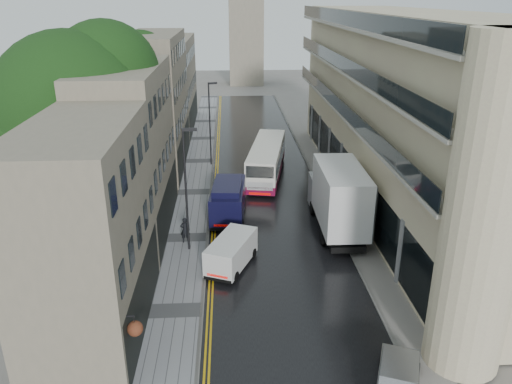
{
  "coord_description": "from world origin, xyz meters",
  "views": [
    {
      "loc": [
        -3.0,
        -10.82,
        15.13
      ],
      "look_at": [
        -1.36,
        18.0,
        3.74
      ],
      "focal_mm": 35.0,
      "sensor_mm": 36.0,
      "label": 1
    }
  ],
  "objects_px": {
    "tree_far": "(122,105)",
    "navy_van": "(211,209)",
    "tree_near": "(76,136)",
    "lamp_post_far": "(210,125)",
    "white_van": "(208,262)",
    "white_lorry": "(324,210)",
    "pedestrian": "(185,230)",
    "cream_bus": "(250,171)",
    "lamp_post_near": "(186,192)"
  },
  "relations": [
    {
      "from": "white_lorry",
      "to": "tree_far",
      "type": "bearing_deg",
      "value": 136.15
    },
    {
      "from": "lamp_post_far",
      "to": "white_van",
      "type": "bearing_deg",
      "value": -108.14
    },
    {
      "from": "white_lorry",
      "to": "pedestrian",
      "type": "xyz_separation_m",
      "value": [
        -8.91,
        0.61,
        -1.43
      ]
    },
    {
      "from": "pedestrian",
      "to": "white_van",
      "type": "bearing_deg",
      "value": 111.56
    },
    {
      "from": "white_van",
      "to": "navy_van",
      "type": "xyz_separation_m",
      "value": [
        0.0,
        6.41,
        0.48
      ]
    },
    {
      "from": "cream_bus",
      "to": "white_van",
      "type": "distance_m",
      "value": 14.49
    },
    {
      "from": "white_lorry",
      "to": "pedestrian",
      "type": "bearing_deg",
      "value": 177.09
    },
    {
      "from": "pedestrian",
      "to": "lamp_post_near",
      "type": "relative_size",
      "value": 0.22
    },
    {
      "from": "tree_near",
      "to": "tree_far",
      "type": "xyz_separation_m",
      "value": [
        0.3,
        13.0,
        -0.72
      ]
    },
    {
      "from": "tree_far",
      "to": "navy_van",
      "type": "height_order",
      "value": "tree_far"
    },
    {
      "from": "tree_far",
      "to": "lamp_post_far",
      "type": "distance_m",
      "value": 8.0
    },
    {
      "from": "cream_bus",
      "to": "lamp_post_near",
      "type": "distance_m",
      "value": 12.02
    },
    {
      "from": "tree_far",
      "to": "tree_near",
      "type": "bearing_deg",
      "value": -91.32
    },
    {
      "from": "tree_far",
      "to": "white_van",
      "type": "xyz_separation_m",
      "value": [
        7.9,
        -18.69,
        -5.26
      ]
    },
    {
      "from": "white_van",
      "to": "lamp_post_far",
      "type": "xyz_separation_m",
      "value": [
        -0.4,
        20.31,
        3.0
      ]
    },
    {
      "from": "tree_near",
      "to": "lamp_post_near",
      "type": "bearing_deg",
      "value": -19.57
    },
    {
      "from": "tree_near",
      "to": "white_van",
      "type": "height_order",
      "value": "tree_near"
    },
    {
      "from": "navy_van",
      "to": "pedestrian",
      "type": "height_order",
      "value": "navy_van"
    },
    {
      "from": "cream_bus",
      "to": "white_lorry",
      "type": "relative_size",
      "value": 1.18
    },
    {
      "from": "tree_near",
      "to": "tree_far",
      "type": "height_order",
      "value": "tree_near"
    },
    {
      "from": "cream_bus",
      "to": "lamp_post_far",
      "type": "bearing_deg",
      "value": 129.24
    },
    {
      "from": "navy_van",
      "to": "pedestrian",
      "type": "distance_m",
      "value": 2.78
    },
    {
      "from": "tree_near",
      "to": "white_lorry",
      "type": "height_order",
      "value": "tree_near"
    },
    {
      "from": "tree_near",
      "to": "navy_van",
      "type": "relative_size",
      "value": 2.48
    },
    {
      "from": "lamp_post_near",
      "to": "lamp_post_far",
      "type": "distance_m",
      "value": 17.08
    },
    {
      "from": "tree_far",
      "to": "navy_van",
      "type": "xyz_separation_m",
      "value": [
        7.9,
        -12.28,
        -4.78
      ]
    },
    {
      "from": "tree_far",
      "to": "lamp_post_near",
      "type": "height_order",
      "value": "tree_far"
    },
    {
      "from": "pedestrian",
      "to": "navy_van",
      "type": "bearing_deg",
      "value": -125.99
    },
    {
      "from": "white_lorry",
      "to": "navy_van",
      "type": "relative_size",
      "value": 1.63
    },
    {
      "from": "tree_near",
      "to": "pedestrian",
      "type": "xyz_separation_m",
      "value": [
        6.57,
        -1.49,
        -5.96
      ]
    },
    {
      "from": "cream_bus",
      "to": "navy_van",
      "type": "distance_m",
      "value": 8.32
    },
    {
      "from": "cream_bus",
      "to": "navy_van",
      "type": "relative_size",
      "value": 1.93
    },
    {
      "from": "cream_bus",
      "to": "pedestrian",
      "type": "bearing_deg",
      "value": -104.65
    },
    {
      "from": "white_lorry",
      "to": "navy_van",
      "type": "height_order",
      "value": "white_lorry"
    },
    {
      "from": "white_van",
      "to": "lamp_post_far",
      "type": "distance_m",
      "value": 20.53
    },
    {
      "from": "tree_near",
      "to": "white_van",
      "type": "bearing_deg",
      "value": -34.74
    },
    {
      "from": "lamp_post_far",
      "to": "tree_near",
      "type": "bearing_deg",
      "value": -137.35
    },
    {
      "from": "navy_van",
      "to": "lamp_post_near",
      "type": "distance_m",
      "value": 4.3
    },
    {
      "from": "tree_far",
      "to": "pedestrian",
      "type": "xyz_separation_m",
      "value": [
        6.27,
        -14.49,
        -5.24
      ]
    },
    {
      "from": "pedestrian",
      "to": "tree_far",
      "type": "bearing_deg",
      "value": -66.21
    },
    {
      "from": "navy_van",
      "to": "lamp_post_far",
      "type": "xyz_separation_m",
      "value": [
        -0.4,
        13.9,
        2.52
      ]
    },
    {
      "from": "white_van",
      "to": "navy_van",
      "type": "bearing_deg",
      "value": 113.01
    },
    {
      "from": "tree_near",
      "to": "tree_far",
      "type": "distance_m",
      "value": 13.02
    },
    {
      "from": "tree_far",
      "to": "navy_van",
      "type": "bearing_deg",
      "value": -57.24
    },
    {
      "from": "navy_van",
      "to": "lamp_post_near",
      "type": "bearing_deg",
      "value": -108.35
    },
    {
      "from": "tree_far",
      "to": "pedestrian",
      "type": "bearing_deg",
      "value": -66.59
    },
    {
      "from": "white_van",
      "to": "pedestrian",
      "type": "height_order",
      "value": "white_van"
    },
    {
      "from": "lamp_post_far",
      "to": "lamp_post_near",
      "type": "bearing_deg",
      "value": -112.44
    },
    {
      "from": "tree_far",
      "to": "lamp_post_near",
      "type": "distance_m",
      "value": 16.91
    },
    {
      "from": "tree_far",
      "to": "cream_bus",
      "type": "height_order",
      "value": "tree_far"
    }
  ]
}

